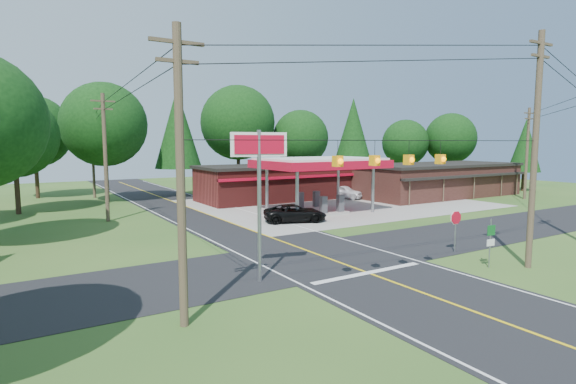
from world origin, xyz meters
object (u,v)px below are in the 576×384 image
sedan_car (343,192)px  big_stop_sign (259,170)px  octagonal_stop_sign (456,221)px  gas_canopy (320,165)px  suv_car (295,213)px

sedan_car → big_stop_sign: (-21.93, -21.68, 4.24)m
sedan_car → big_stop_sign: 31.12m
sedan_car → octagonal_stop_sign: bearing=-142.6°
gas_canopy → octagonal_stop_sign: 16.33m
gas_canopy → octagonal_stop_sign: (-2.00, -16.01, -2.47)m
suv_car → big_stop_sign: size_ratio=0.73×
big_stop_sign → suv_car: bearing=51.7°
gas_canopy → suv_car: gas_canopy is taller
suv_car → octagonal_stop_sign: (2.50, -13.01, 1.11)m
sedan_car → octagonal_stop_sign: octagonal_stop_sign is taller
suv_car → octagonal_stop_sign: size_ratio=2.04×
suv_car → sedan_car: (12.43, 9.67, 0.09)m
octagonal_stop_sign → big_stop_sign: bearing=175.2°
gas_canopy → suv_car: bearing=-146.3°
gas_canopy → sedan_car: (7.93, 6.67, -3.49)m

